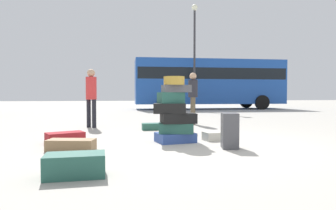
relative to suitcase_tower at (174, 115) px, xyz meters
The scene contains 13 objects.
ground_plane 0.82m from the suitcase_tower, 43.60° to the right, with size 80.00×80.00×0.00m, color #ADA89E.
suitcase_tower is the anchor object (origin of this frame).
suitcase_tan_foreground_far 1.20m from the suitcase_tower, 72.51° to the left, with size 0.61×0.43×0.30m, color #B28C33.
suitcase_teal_right_side 2.19m from the suitcase_tower, 91.61° to the left, with size 0.77×0.32×0.18m, color #26594C.
suitcase_charcoal_behind_tower 1.17m from the suitcase_tower, 44.28° to the right, with size 0.27×0.34×0.62m, color #4C4C51.
suitcase_cream_white_trunk 1.01m from the suitcase_tower, ahead, with size 0.52×0.31×0.17m, color beige.
suitcase_brown_left_side 2.00m from the suitcase_tower, 164.09° to the right, with size 0.77×0.34×0.19m, color olive.
suitcase_maroon_foreground_near 2.16m from the suitcase_tower, behind, with size 0.69×0.37×0.21m, color maroon.
suitcase_teal_upright_blue 2.76m from the suitcase_tower, 125.79° to the right, with size 0.67×0.39×0.26m, color #26594C.
person_bearded_onlooker 3.52m from the suitcase_tower, 121.14° to the left, with size 0.30×0.30×1.66m.
person_tourist_with_camera 3.65m from the suitcase_tower, 69.50° to the left, with size 0.30×0.34×1.63m.
parked_bus 14.03m from the suitcase_tower, 69.50° to the left, with size 9.63×3.00×3.15m.
lamp_post 12.08m from the suitcase_tower, 73.00° to the left, with size 0.36×0.36×6.10m.
Camera 1 is at (-1.60, -5.31, 0.94)m, focal length 32.05 mm.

